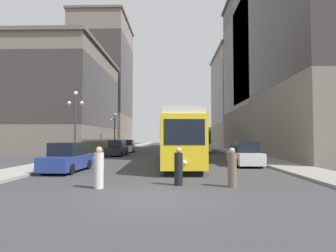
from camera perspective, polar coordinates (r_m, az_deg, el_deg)
The scene contains 19 objects.
ground_plane at distance 9.70m, azimuth -2.58°, elevation -15.29°, with size 200.00×200.00×0.00m, color #38383A.
sidewalk_left at distance 50.37m, azimuth -9.53°, elevation -4.80°, with size 2.89×120.00×0.15m, color gray.
sidewalk_right at distance 50.15m, azimuth 10.70°, elevation -4.80°, with size 2.89×120.00×0.15m, color gray.
streetcar at distance 21.60m, azimuth 1.84°, elevation -2.61°, with size 3.32×15.20×3.89m.
transit_bus at distance 39.93m, azimuth 6.33°, elevation -2.75°, with size 2.71×12.10×3.45m.
parked_car_left_near at distance 38.30m, azimuth -8.79°, elevation -4.40°, with size 2.04×4.51×1.82m.
parked_car_left_mid at distance 17.83m, azimuth -20.88°, elevation -6.52°, with size 2.05×4.34×1.82m.
parked_car_right_far at distance 21.21m, azimuth 16.19°, elevation -5.91°, with size 1.96×4.91×1.82m.
parked_car_left_far at distance 31.58m, azimuth -10.97°, elevation -4.80°, with size 1.89×4.90×1.82m.
pedestrian_crossing_near at distance 11.65m, azimuth -14.72°, elevation -8.97°, with size 0.39×0.39×1.76m.
pedestrian_crossing_far at distance 12.02m, azimuth 2.28°, elevation -8.98°, with size 0.38×0.38×1.70m.
pedestrian_on_sidewalk at distance 11.93m, azimuth 13.71°, elevation -8.95°, with size 0.38×0.38×1.70m.
lamp_post_left_near at distance 24.32m, azimuth -19.41°, elevation 2.20°, with size 1.41×0.36×6.04m.
lamp_post_left_far at distance 38.94m, azimuth -11.45°, elevation -0.03°, with size 1.41×0.36×5.53m.
building_left_corner at distance 64.43m, azimuth -13.96°, elevation 9.28°, with size 12.28×16.21×29.46m.
building_left_midblock at distance 44.12m, azimuth -20.60°, elevation 5.24°, with size 11.60×20.19×15.51m.
building_right_corner at distance 62.43m, azimuth 17.02°, elevation 5.74°, with size 15.06×17.19×21.31m.
building_right_midblock at distance 37.05m, azimuth 30.17°, elevation 18.23°, with size 15.39×24.51×29.19m.
building_right_far at distance 46.56m, azimuth 22.46°, elevation 11.90°, with size 14.29×17.79×26.33m.
Camera 1 is at (0.63, -9.44, 2.15)m, focal length 28.17 mm.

